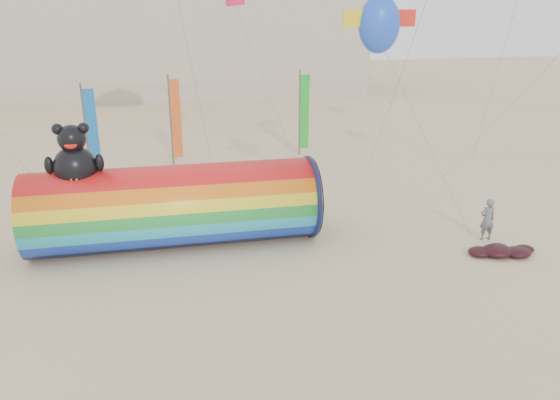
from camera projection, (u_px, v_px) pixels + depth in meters
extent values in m
plane|color=#CCB58C|center=(275.00, 284.00, 17.98)|extent=(160.00, 160.00, 0.00)
cylinder|color=red|center=(175.00, 206.00, 20.57)|extent=(10.68, 3.12, 3.12)
torus|color=#0F1438|center=(309.00, 197.00, 21.62)|extent=(0.21, 3.27, 3.27)
cylinder|color=black|center=(312.00, 196.00, 21.65)|extent=(0.05, 3.09, 3.09)
ellipsoid|color=black|center=(75.00, 168.00, 19.33)|extent=(1.52, 1.36, 1.60)
ellipsoid|color=#FAAB1A|center=(74.00, 174.00, 18.91)|extent=(0.78, 0.34, 0.69)
sphere|color=black|center=(72.00, 139.00, 18.98)|extent=(0.98, 0.98, 0.98)
sphere|color=black|center=(57.00, 129.00, 18.77)|extent=(0.39, 0.39, 0.39)
sphere|color=black|center=(83.00, 128.00, 18.95)|extent=(0.39, 0.39, 0.39)
ellipsoid|color=red|center=(71.00, 145.00, 18.65)|extent=(0.43, 0.16, 0.27)
ellipsoid|color=black|center=(49.00, 165.00, 19.02)|extent=(0.32, 0.32, 0.64)
ellipsoid|color=black|center=(100.00, 163.00, 19.36)|extent=(0.32, 0.32, 0.64)
imported|color=#5C5F64|center=(487.00, 219.00, 21.22)|extent=(0.62, 0.42, 1.70)
ellipsoid|color=#380A12|center=(497.00, 251.00, 19.98)|extent=(1.17, 0.99, 0.41)
ellipsoid|color=#380A12|center=(518.00, 252.00, 19.95)|extent=(0.99, 0.84, 0.34)
ellipsoid|color=#380A12|center=(480.00, 252.00, 20.02)|extent=(0.91, 0.77, 0.32)
ellipsoid|color=#380A12|center=(498.00, 248.00, 20.43)|extent=(0.78, 0.66, 0.27)
ellipsoid|color=#380A12|center=(524.00, 249.00, 20.34)|extent=(0.73, 0.62, 0.25)
cylinder|color=#59595E|center=(86.00, 135.00, 27.46)|extent=(0.10, 0.10, 5.20)
cube|color=#1764B3|center=(93.00, 134.00, 27.51)|extent=(0.56, 0.06, 4.50)
cylinder|color=#59595E|center=(171.00, 120.00, 31.14)|extent=(0.10, 0.10, 5.20)
cube|color=#ED5821|center=(176.00, 119.00, 31.18)|extent=(0.56, 0.06, 4.50)
cylinder|color=#59595E|center=(300.00, 113.00, 33.29)|extent=(0.10, 0.10, 5.20)
cube|color=green|center=(304.00, 112.00, 33.33)|extent=(0.56, 0.06, 4.50)
ellipsoid|color=blue|center=(379.00, 24.00, 17.32)|extent=(1.35, 1.05, 1.80)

